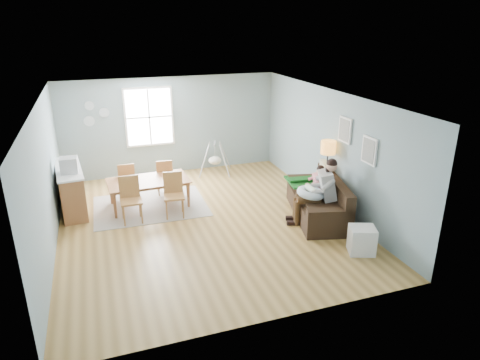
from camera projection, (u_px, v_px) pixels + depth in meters
name	position (u px, v px, depth m)	size (l,w,h in m)	color
room	(201.00, 112.00, 8.49)	(8.40, 9.40, 3.90)	olive
window	(149.00, 117.00, 11.64)	(1.32, 0.08, 1.62)	white
pictures	(357.00, 140.00, 8.67)	(0.05, 1.34, 0.74)	white
wall_plates	(94.00, 114.00, 11.15)	(0.67, 0.02, 0.66)	#A7BDC9
sofa	(320.00, 203.00, 9.49)	(1.47, 2.38, 0.90)	black
green_throw	(309.00, 181.00, 10.08)	(1.01, 0.82, 0.04)	#14591F
beige_pillow	(325.00, 173.00, 9.88)	(0.15, 0.53, 0.53)	tan
father	(319.00, 189.00, 9.03)	(1.10, 0.72, 1.45)	#9A9A9D
nursing_pillow	(311.00, 193.00, 9.04)	(0.60, 0.60, 0.16)	#CBE5FF
infant	(310.00, 189.00, 9.04)	(0.16, 0.40, 0.15)	white
toddler	(315.00, 181.00, 9.53)	(0.60, 0.38, 0.90)	silver
floor_lamp	(328.00, 153.00, 9.48)	(0.33, 0.33, 1.63)	black
storage_cube	(361.00, 240.00, 8.02)	(0.58, 0.55, 0.52)	silver
rug	(151.00, 206.00, 10.10)	(2.57, 1.95, 0.01)	#A29C94
dining_table	(150.00, 194.00, 9.99)	(1.84, 1.03, 0.65)	brown
chair_sw	(130.00, 196.00, 9.21)	(0.45, 0.45, 1.00)	olive
chair_se	(174.00, 191.00, 9.48)	(0.50, 0.50, 0.99)	olive
chair_nw	(127.00, 179.00, 10.35)	(0.42, 0.42, 0.92)	olive
chair_ne	(165.00, 175.00, 10.62)	(0.44, 0.44, 0.92)	olive
counter	(71.00, 188.00, 9.77)	(0.69, 1.86, 1.02)	brown
monitor	(69.00, 165.00, 9.25)	(0.37, 0.35, 0.34)	#B7B7BC
baby_swing	(215.00, 160.00, 12.14)	(1.11, 1.12, 0.90)	#B7B7BC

